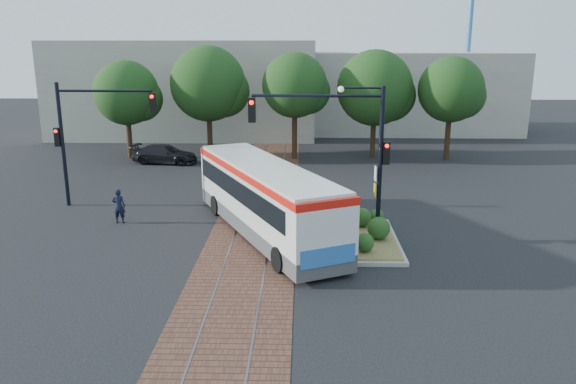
% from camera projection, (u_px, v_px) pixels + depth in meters
% --- Properties ---
extents(ground, '(120.00, 120.00, 0.00)m').
position_uv_depth(ground, '(253.00, 233.00, 23.66)').
color(ground, black).
rests_on(ground, ground).
extents(trackbed, '(3.60, 40.00, 0.02)m').
position_uv_depth(trackbed, '(260.00, 206.00, 27.53)').
color(trackbed, brown).
rests_on(trackbed, ground).
extents(tree_row, '(26.40, 5.60, 7.67)m').
position_uv_depth(tree_row, '(290.00, 88.00, 38.26)').
color(tree_row, '#382314').
rests_on(tree_row, ground).
extents(warehouses, '(40.00, 13.00, 8.00)m').
position_uv_depth(warehouses, '(274.00, 89.00, 50.49)').
color(warehouses, '#ADA899').
rests_on(warehouses, ground).
extents(crane, '(8.00, 0.50, 18.00)m').
position_uv_depth(crane, '(471.00, 10.00, 53.30)').
color(crane, '#3F72B2').
rests_on(crane, ground).
extents(city_bus, '(6.89, 10.97, 2.96)m').
position_uv_depth(city_bus, '(265.00, 196.00, 23.17)').
color(city_bus, '#474749').
rests_on(city_bus, ground).
extents(traffic_island, '(2.20, 5.20, 1.13)m').
position_uv_depth(traffic_island, '(370.00, 234.00, 22.59)').
color(traffic_island, gray).
rests_on(traffic_island, ground).
extents(signal_pole_main, '(5.49, 0.46, 6.00)m').
position_uv_depth(signal_pole_main, '(349.00, 139.00, 21.72)').
color(signal_pole_main, black).
rests_on(signal_pole_main, ground).
extents(signal_pole_left, '(4.99, 0.34, 6.00)m').
position_uv_depth(signal_pole_left, '(84.00, 128.00, 26.75)').
color(signal_pole_left, black).
rests_on(signal_pole_left, ground).
extents(officer, '(0.59, 0.41, 1.56)m').
position_uv_depth(officer, '(119.00, 206.00, 24.83)').
color(officer, black).
rests_on(officer, ground).
extents(parked_car, '(4.49, 2.23, 1.25)m').
position_uv_depth(parked_car, '(165.00, 154.00, 37.40)').
color(parked_car, black).
rests_on(parked_car, ground).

